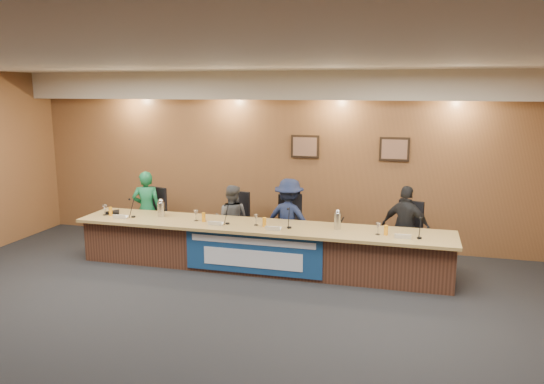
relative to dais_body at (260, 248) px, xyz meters
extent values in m
plane|color=black|center=(0.00, -2.40, -0.35)|extent=(10.00, 10.00, 0.00)
cube|color=silver|center=(0.00, -2.40, 2.85)|extent=(10.00, 8.00, 0.04)
cube|color=brown|center=(0.00, 1.60, 1.25)|extent=(10.00, 0.04, 3.20)
cube|color=beige|center=(0.00, 1.35, 2.60)|extent=(10.00, 0.50, 0.50)
cube|color=#49291C|center=(0.00, 0.00, 0.00)|extent=(6.00, 0.80, 0.70)
cube|color=#9C7E46|center=(0.00, -0.05, 0.38)|extent=(6.10, 0.95, 0.05)
cube|color=navy|center=(0.00, -0.41, 0.03)|extent=(2.20, 0.02, 0.65)
cube|color=silver|center=(0.00, -0.43, 0.23)|extent=(2.00, 0.01, 0.10)
cube|color=silver|center=(0.00, -0.43, -0.05)|extent=(1.60, 0.01, 0.28)
cube|color=black|center=(0.40, 1.57, 1.50)|extent=(0.52, 0.04, 0.42)
cube|color=black|center=(2.00, 1.57, 1.50)|extent=(0.52, 0.04, 0.42)
imported|color=#135D34|center=(-2.36, 0.62, 0.36)|extent=(0.60, 0.49, 1.42)
imported|color=#46474A|center=(-0.71, 0.62, 0.27)|extent=(0.64, 0.51, 1.25)
imported|color=#131C39|center=(0.33, 0.62, 0.35)|extent=(0.98, 0.66, 1.40)
imported|color=black|center=(2.27, 0.62, 0.34)|extent=(0.87, 0.56, 1.38)
cube|color=black|center=(-2.36, 0.72, 0.13)|extent=(0.62, 0.62, 0.08)
cube|color=black|center=(-0.71, 0.72, 0.13)|extent=(0.54, 0.54, 0.08)
cube|color=black|center=(0.33, 0.72, 0.13)|extent=(0.59, 0.59, 0.08)
cube|color=black|center=(2.27, 0.72, 0.13)|extent=(0.60, 0.60, 0.08)
cube|color=white|center=(-2.37, -0.29, 0.45)|extent=(0.24, 0.08, 0.10)
cylinder|color=black|center=(-2.21, -0.12, 0.41)|extent=(0.07, 0.07, 0.02)
cylinder|color=orange|center=(-2.64, -0.12, 0.47)|extent=(0.06, 0.06, 0.15)
cylinder|color=silver|center=(-2.75, -0.12, 0.49)|extent=(0.08, 0.08, 0.18)
cube|color=white|center=(-0.67, -0.28, 0.45)|extent=(0.24, 0.08, 0.10)
cylinder|color=black|center=(-0.51, -0.13, 0.41)|extent=(0.07, 0.07, 0.02)
cylinder|color=orange|center=(-0.94, -0.09, 0.47)|extent=(0.06, 0.06, 0.15)
cylinder|color=silver|center=(-1.08, -0.08, 0.49)|extent=(0.08, 0.08, 0.18)
cube|color=white|center=(0.30, -0.33, 0.45)|extent=(0.24, 0.08, 0.10)
cylinder|color=black|center=(0.51, -0.11, 0.41)|extent=(0.07, 0.07, 0.02)
cylinder|color=orange|center=(0.11, -0.14, 0.47)|extent=(0.06, 0.06, 0.15)
cylinder|color=silver|center=(-0.04, -0.09, 0.49)|extent=(0.08, 0.08, 0.18)
cube|color=white|center=(2.25, -0.27, 0.45)|extent=(0.24, 0.08, 0.10)
cylinder|color=black|center=(2.48, -0.18, 0.41)|extent=(0.07, 0.07, 0.02)
cylinder|color=orange|center=(2.00, -0.12, 0.47)|extent=(0.06, 0.06, 0.15)
cylinder|color=silver|center=(1.88, -0.14, 0.49)|extent=(0.08, 0.08, 0.18)
cylinder|color=silver|center=(-1.77, 0.05, 0.52)|extent=(0.13, 0.13, 0.24)
cylinder|color=silver|center=(1.25, 0.02, 0.53)|extent=(0.11, 0.11, 0.26)
cylinder|color=black|center=(-2.65, 0.00, 0.43)|extent=(0.32, 0.32, 0.05)
camera|label=1|loc=(2.37, -7.93, 2.56)|focal=35.00mm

